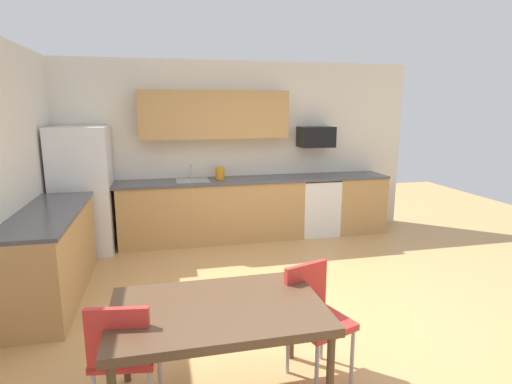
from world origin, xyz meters
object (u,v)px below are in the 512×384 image
object	(u,v)px
chair_far_side	(124,350)
kettle	(220,174)
oven_range	(316,205)
chair_near_table	(314,312)
refrigerator	(83,191)
microwave	(316,137)
dining_table	(218,314)

from	to	relation	value
chair_far_side	kettle	size ratio (longest dim) A/B	4.25
oven_range	chair_near_table	distance (m)	3.65
oven_range	chair_near_table	world-z (taller)	oven_range
refrigerator	microwave	distance (m)	3.55
dining_table	microwave	bearing A→B (deg)	60.39
oven_range	microwave	distance (m)	1.10
refrigerator	chair_far_side	distance (m)	3.62
microwave	kettle	distance (m)	1.63
dining_table	refrigerator	bearing A→B (deg)	111.79
chair_near_table	kettle	world-z (taller)	kettle
kettle	microwave	bearing A→B (deg)	1.85
kettle	dining_table	bearing A→B (deg)	-98.47
dining_table	chair_far_side	size ratio (longest dim) A/B	1.65
oven_range	kettle	world-z (taller)	kettle
oven_range	kettle	size ratio (longest dim) A/B	4.55
chair_far_side	kettle	bearing A→B (deg)	72.56
microwave	kettle	bearing A→B (deg)	-178.15
oven_range	chair_far_side	distance (m)	4.49
chair_near_table	oven_range	bearing A→B (deg)	68.52
oven_range	chair_far_side	bearing A→B (deg)	-126.83
dining_table	kettle	xyz separation A→B (m)	(0.54, 3.62, 0.35)
refrigerator	microwave	world-z (taller)	refrigerator
oven_range	dining_table	distance (m)	4.14
chair_near_table	kettle	xyz separation A→B (m)	(-0.21, 3.45, 0.52)
microwave	dining_table	bearing A→B (deg)	-119.61
kettle	chair_far_side	bearing A→B (deg)	-107.44
microwave	oven_range	bearing A→B (deg)	-90.00
oven_range	chair_far_side	world-z (taller)	oven_range
dining_table	chair_near_table	size ratio (longest dim) A/B	1.65
refrigerator	chair_near_table	bearing A→B (deg)	-57.14
refrigerator	chair_near_table	distance (m)	3.97
refrigerator	dining_table	size ratio (longest dim) A/B	1.25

